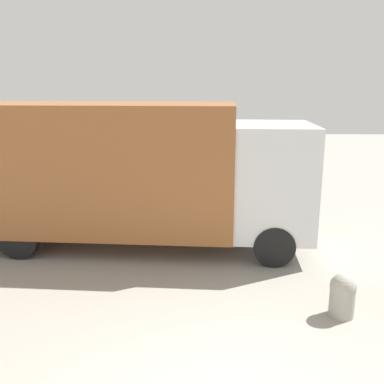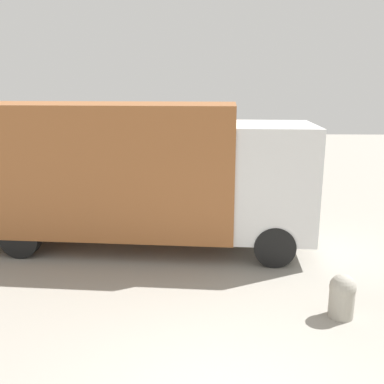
% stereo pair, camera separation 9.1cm
% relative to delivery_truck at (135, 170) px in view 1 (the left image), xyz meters
% --- Properties ---
extents(delivery_truck, '(8.02, 2.84, 3.34)m').
position_rel_delivery_truck_xyz_m(delivery_truck, '(0.00, 0.00, 0.00)').
color(delivery_truck, '#99592D').
rests_on(delivery_truck, ground).
extents(bollard_near_bench, '(0.43, 0.43, 0.74)m').
position_rel_delivery_truck_xyz_m(bollard_near_bench, '(3.87, -3.28, -1.43)').
color(bollard_near_bench, '#9E998C').
rests_on(bollard_near_bench, ground).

